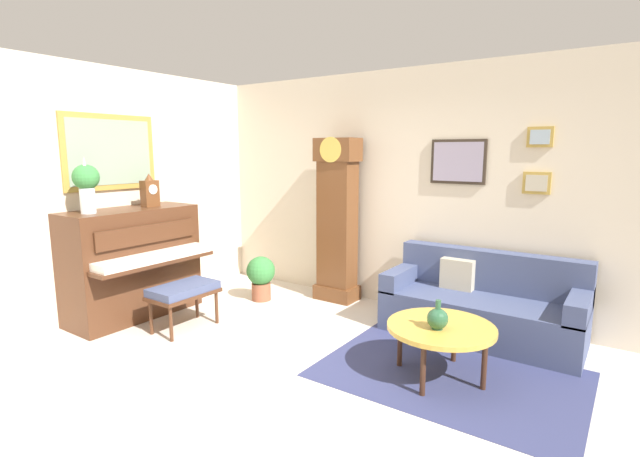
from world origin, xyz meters
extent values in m
cube|color=beige|center=(0.00, 0.00, -0.05)|extent=(6.40, 6.00, 0.10)
cube|color=beige|center=(-2.60, 0.00, 1.40)|extent=(0.10, 4.90, 2.80)
cube|color=#B28E3D|center=(-2.54, 0.30, 1.85)|extent=(0.03, 1.10, 0.84)
cube|color=gray|center=(-2.52, 0.30, 1.85)|extent=(0.01, 0.98, 0.72)
cube|color=beige|center=(0.00, 2.40, 1.40)|extent=(5.30, 0.10, 2.80)
cube|color=#33281E|center=(0.75, 2.33, 1.75)|extent=(0.60, 0.03, 0.48)
cube|color=#998EA8|center=(0.75, 2.32, 1.75)|extent=(0.54, 0.01, 0.42)
cube|color=#B28E3D|center=(1.55, 2.33, 2.00)|extent=(0.24, 0.03, 0.20)
cube|color=#9EB2C1|center=(1.55, 2.32, 2.00)|extent=(0.18, 0.01, 0.14)
cube|color=#B28E3D|center=(1.55, 2.33, 1.55)|extent=(0.26, 0.03, 0.22)
cube|color=#BCB299|center=(1.55, 2.32, 1.55)|extent=(0.20, 0.01, 0.16)
cube|color=navy|center=(1.22, 0.94, 0.00)|extent=(2.10, 1.50, 0.01)
cube|color=#4C2B19|center=(-2.25, 0.30, 0.62)|extent=(0.60, 1.44, 1.23)
cube|color=#4C2B19|center=(-1.82, 0.30, 0.68)|extent=(0.28, 1.38, 0.04)
cube|color=white|center=(-1.82, 0.30, 0.74)|extent=(0.26, 1.32, 0.08)
cube|color=#4C2B19|center=(-1.93, 0.30, 0.98)|extent=(0.03, 1.20, 0.20)
cube|color=#4C2B19|center=(-1.44, 0.35, 0.38)|extent=(0.42, 0.70, 0.04)
cube|color=#424C70|center=(-1.44, 0.35, 0.44)|extent=(0.40, 0.68, 0.08)
cylinder|color=#4C2B19|center=(-1.28, 0.05, 0.18)|extent=(0.04, 0.04, 0.36)
cylinder|color=#4C2B19|center=(-1.28, 0.65, 0.18)|extent=(0.04, 0.04, 0.36)
cylinder|color=#4C2B19|center=(-1.60, 0.05, 0.18)|extent=(0.04, 0.04, 0.36)
cylinder|color=#4C2B19|center=(-1.60, 0.65, 0.18)|extent=(0.04, 0.04, 0.36)
cube|color=brown|center=(-0.66, 2.11, 0.09)|extent=(0.52, 0.34, 0.18)
cube|color=brown|center=(-0.66, 2.11, 0.89)|extent=(0.44, 0.28, 1.78)
cube|color=brown|center=(-0.66, 2.11, 1.88)|extent=(0.52, 0.32, 0.28)
cylinder|color=gold|center=(-0.66, 1.96, 1.88)|extent=(0.30, 0.02, 0.30)
cylinder|color=gold|center=(-0.66, 2.06, 0.95)|extent=(0.03, 0.03, 0.70)
cube|color=#424C70|center=(1.20, 1.90, 0.21)|extent=(1.90, 0.80, 0.42)
cube|color=#424C70|center=(1.20, 2.20, 0.62)|extent=(1.90, 0.20, 0.44)
cube|color=#424C70|center=(0.34, 1.90, 0.50)|extent=(0.18, 0.80, 0.20)
cube|color=#424C70|center=(2.06, 1.90, 0.50)|extent=(0.18, 0.80, 0.20)
cube|color=#B7AD93|center=(0.90, 2.04, 0.58)|extent=(0.34, 0.12, 0.32)
cylinder|color=gold|center=(1.16, 0.85, 0.43)|extent=(0.88, 0.88, 0.04)
torus|color=#3D2316|center=(1.16, 0.85, 0.43)|extent=(0.88, 0.88, 0.04)
cylinder|color=#3D2316|center=(1.16, 1.21, 0.21)|extent=(0.04, 0.04, 0.41)
cylinder|color=#3D2316|center=(1.52, 0.85, 0.21)|extent=(0.04, 0.04, 0.41)
cylinder|color=#3D2316|center=(1.16, 0.49, 0.21)|extent=(0.04, 0.04, 0.41)
cylinder|color=#3D2316|center=(0.80, 0.85, 0.21)|extent=(0.04, 0.04, 0.41)
cube|color=brown|center=(-2.23, 0.57, 1.38)|extent=(0.12, 0.18, 0.30)
cylinder|color=white|center=(-2.17, 0.57, 1.43)|extent=(0.01, 0.11, 0.11)
cone|color=brown|center=(-2.23, 0.57, 1.57)|extent=(0.10, 0.10, 0.08)
cylinder|color=silver|center=(-2.23, -0.16, 1.36)|extent=(0.15, 0.15, 0.26)
sphere|color=#387F3D|center=(-2.23, -0.16, 1.60)|extent=(0.26, 0.26, 0.26)
cone|color=#D199B7|center=(-2.20, -0.18, 1.73)|extent=(0.06, 0.06, 0.16)
cylinder|color=#234C33|center=(1.17, 0.75, 0.46)|extent=(0.09, 0.09, 0.01)
sphere|color=#285638|center=(1.17, 0.75, 0.54)|extent=(0.17, 0.17, 0.17)
cylinder|color=#285638|center=(1.17, 0.75, 0.65)|extent=(0.04, 0.04, 0.08)
cylinder|color=#935138|center=(-1.42, 1.53, 0.11)|extent=(0.24, 0.24, 0.22)
sphere|color=#387F3D|center=(-1.42, 1.53, 0.38)|extent=(0.36, 0.36, 0.36)
camera|label=1|loc=(2.40, -2.69, 1.86)|focal=26.01mm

